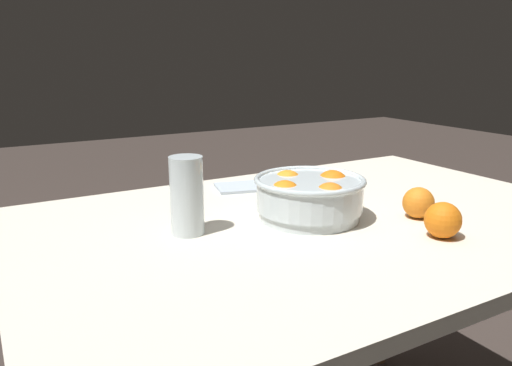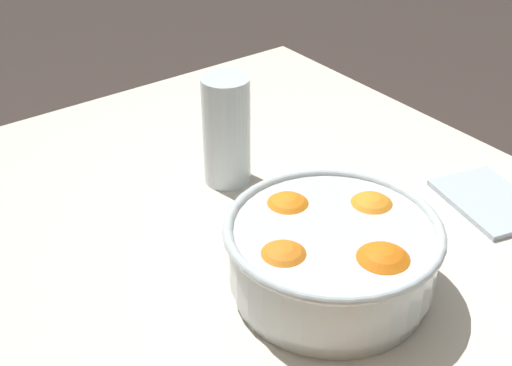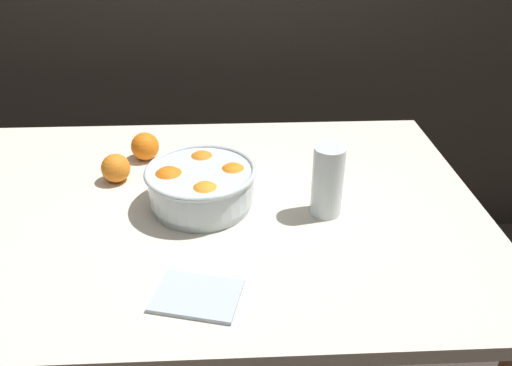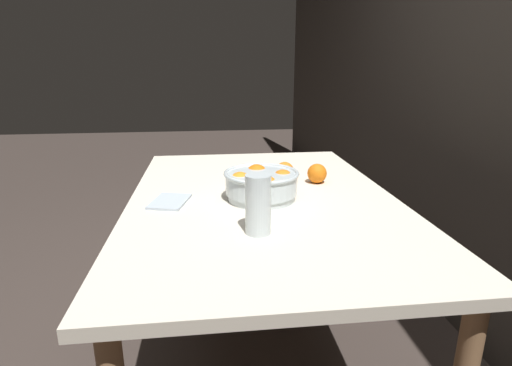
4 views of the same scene
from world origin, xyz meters
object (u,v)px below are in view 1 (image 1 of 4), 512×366
at_px(juice_glass, 187,199).
at_px(orange_loose_near_bowl, 443,220).
at_px(fruit_bowl, 309,195).
at_px(orange_loose_front, 418,203).

xyz_separation_m(juice_glass, orange_loose_near_bowl, (-0.42, 0.27, -0.04)).
relative_size(fruit_bowl, juice_glass, 1.54).
bearing_deg(orange_loose_near_bowl, juice_glass, -32.54).
bearing_deg(fruit_bowl, orange_loose_near_bowl, 124.68).
bearing_deg(juice_glass, orange_loose_near_bowl, 147.46).
distance_m(fruit_bowl, orange_loose_near_bowl, 0.27).
height_order(orange_loose_near_bowl, orange_loose_front, orange_loose_near_bowl).
height_order(fruit_bowl, orange_loose_near_bowl, fruit_bowl).
height_order(fruit_bowl, juice_glass, juice_glass).
xyz_separation_m(fruit_bowl, orange_loose_near_bowl, (-0.16, 0.23, -0.02)).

